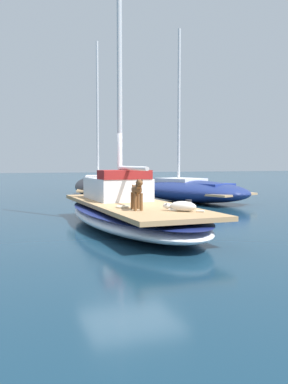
# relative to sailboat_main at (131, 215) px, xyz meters

# --- Properties ---
(ground_plane) EXTENTS (120.00, 120.00, 0.00)m
(ground_plane) POSITION_rel_sailboat_main_xyz_m (0.00, 0.00, -0.34)
(ground_plane) COLOR #143347
(sailboat_main) EXTENTS (2.75, 7.31, 0.66)m
(sailboat_main) POSITION_rel_sailboat_main_xyz_m (0.00, 0.00, 0.00)
(sailboat_main) COLOR white
(sailboat_main) RESTS_ON ground
(mast_main) EXTENTS (0.14, 2.27, 7.71)m
(mast_main) POSITION_rel_sailboat_main_xyz_m (-0.03, 0.76, 3.80)
(mast_main) COLOR silver
(mast_main) RESTS_ON sailboat_main
(cabin_house) EXTENTS (1.47, 2.26, 0.84)m
(cabin_house) POSITION_rel_sailboat_main_xyz_m (-0.04, 1.12, 0.67)
(cabin_house) COLOR silver
(cabin_house) RESTS_ON sailboat_main
(dog_brown) EXTENTS (0.29, 0.94, 0.70)m
(dog_brown) POSITION_rel_sailboat_main_xyz_m (-0.37, -1.59, 0.75)
(dog_brown) COLOR brown
(dog_brown) RESTS_ON sailboat_main
(dog_white) EXTENTS (0.70, 0.76, 0.22)m
(dog_white) POSITION_rel_sailboat_main_xyz_m (0.45, -2.13, 0.43)
(dog_white) COLOR silver
(dog_white) RESTS_ON sailboat_main
(deck_winch) EXTENTS (0.16, 0.16, 0.21)m
(deck_winch) POSITION_rel_sailboat_main_xyz_m (0.78, -1.80, 0.42)
(deck_winch) COLOR #B7B7BC
(deck_winch) RESTS_ON sailboat_main
(coiled_rope) EXTENTS (0.32, 0.32, 0.04)m
(coiled_rope) POSITION_rel_sailboat_main_xyz_m (-0.53, -1.01, 0.35)
(coiled_rope) COLOR beige
(coiled_rope) RESTS_ON sailboat_main
(moored_boat_far_astern) EXTENTS (4.05, 7.96, 7.98)m
(moored_boat_far_astern) POSITION_rel_sailboat_main_xyz_m (1.71, 10.81, 0.21)
(moored_boat_far_astern) COLOR black
(moored_boat_far_astern) RESTS_ON ground
(moored_boat_starboard_side) EXTENTS (4.77, 6.64, 7.45)m
(moored_boat_starboard_side) POSITION_rel_sailboat_main_xyz_m (4.61, 6.14, 0.19)
(moored_boat_starboard_side) COLOR navy
(moored_boat_starboard_side) RESTS_ON ground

